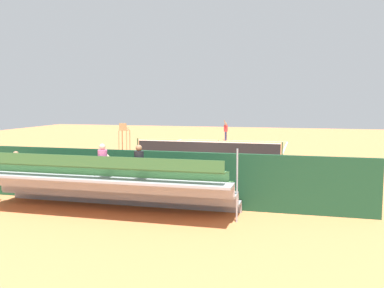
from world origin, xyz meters
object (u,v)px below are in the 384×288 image
(tennis_ball_far, at_px, (237,142))
(bleacher_stand, at_px, (109,185))
(tennis_net, at_px, (207,148))
(equipment_bag, at_px, (135,195))
(courtside_bench, at_px, (183,187))
(umpire_chair, at_px, (124,134))
(tennis_player, at_px, (226,130))
(tennis_racket, at_px, (219,140))
(tennis_ball_near, at_px, (224,142))

(tennis_ball_far, bearing_deg, bleacher_stand, 88.54)
(tennis_net, distance_m, bleacher_stand, 15.37)
(tennis_net, xyz_separation_m, equipment_bag, (-0.20, 13.40, -0.32))
(bleacher_stand, relative_size, courtside_bench, 5.03)
(bleacher_stand, relative_size, umpire_chair, 4.23)
(tennis_player, bearing_deg, courtside_bench, 96.53)
(tennis_racket, bearing_deg, tennis_ball_far, 141.54)
(tennis_ball_far, bearing_deg, equipment_bag, 88.86)
(umpire_chair, distance_m, tennis_racket, 11.82)
(bleacher_stand, height_order, tennis_racket, bleacher_stand)
(tennis_player, bearing_deg, tennis_ball_near, 96.19)
(tennis_net, distance_m, equipment_bag, 13.41)
(umpire_chair, bearing_deg, tennis_ball_far, -126.81)
(tennis_player, height_order, tennis_ball_near, tennis_player)
(tennis_net, bearing_deg, courtside_bench, 99.01)
(equipment_bag, relative_size, tennis_ball_near, 13.64)
(tennis_racket, xyz_separation_m, tennis_ball_far, (-1.88, 1.49, 0.02))
(tennis_net, relative_size, umpire_chair, 4.81)
(umpire_chair, height_order, equipment_bag, umpire_chair)
(tennis_net, height_order, umpire_chair, umpire_chair)
(bleacher_stand, relative_size, tennis_racket, 15.47)
(tennis_net, height_order, tennis_player, tennis_player)
(bleacher_stand, distance_m, tennis_player, 26.28)
(umpire_chair, height_order, tennis_ball_far, umpire_chair)
(umpire_chair, height_order, courtside_bench, umpire_chair)
(tennis_player, relative_size, tennis_ball_far, 29.18)
(courtside_bench, xyz_separation_m, tennis_ball_far, (1.45, -22.53, -0.53))
(umpire_chair, relative_size, tennis_ball_far, 32.42)
(bleacher_stand, xyz_separation_m, tennis_racket, (1.25, -26.11, -0.93))
(tennis_ball_near, bearing_deg, bleacher_stand, 91.14)
(tennis_player, bearing_deg, equipment_bag, 92.04)
(tennis_net, height_order, bleacher_stand, bleacher_stand)
(courtside_bench, bearing_deg, tennis_ball_far, -86.31)
(equipment_bag, relative_size, tennis_racket, 1.54)
(bleacher_stand, height_order, courtside_bench, bleacher_stand)
(umpire_chair, xyz_separation_m, tennis_racket, (-4.97, -10.64, -1.30))
(tennis_ball_far, bearing_deg, tennis_racket, -38.46)
(tennis_racket, relative_size, tennis_ball_far, 8.87)
(tennis_net, relative_size, bleacher_stand, 1.14)
(tennis_net, relative_size, courtside_bench, 5.72)
(tennis_player, xyz_separation_m, tennis_ball_far, (-1.32, 1.65, -0.98))
(equipment_bag, bearing_deg, tennis_net, -89.15)
(tennis_net, height_order, courtside_bench, tennis_net)
(bleacher_stand, bearing_deg, tennis_net, -89.91)
(umpire_chair, xyz_separation_m, tennis_player, (-5.53, -10.80, -0.30))
(tennis_ball_near, bearing_deg, tennis_ball_far, -168.86)
(tennis_net, bearing_deg, tennis_ball_near, -87.07)
(tennis_net, xyz_separation_m, tennis_player, (0.67, -10.91, 0.51))
(courtside_bench, distance_m, tennis_ball_near, 22.46)
(tennis_player, height_order, tennis_ball_far, tennis_player)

